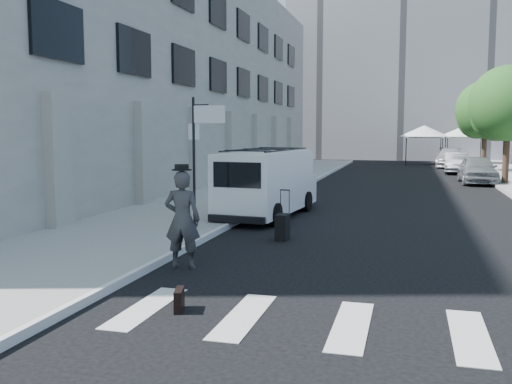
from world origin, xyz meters
The scene contains 16 objects.
ground centered at (0.00, 0.00, 0.00)m, with size 120.00×120.00×0.00m, color black.
sidewalk_left centered at (-4.25, 16.00, 0.07)m, with size 4.50×48.00×0.15m, color gray.
building_left centered at (-11.50, 18.00, 6.00)m, with size 10.00×44.00×12.00m, color gray.
building_far centered at (2.00, 50.00, 12.50)m, with size 22.00×12.00×25.00m, color slate.
sign_pole centered at (-2.36, 3.20, 2.65)m, with size 1.03×0.07×3.50m.
tree_near centered at (7.50, 20.15, 3.97)m, with size 3.80×3.83×6.03m.
tree_far centered at (7.50, 29.15, 3.97)m, with size 3.80×3.83×6.03m.
tent_left centered at (4.00, 38.00, 2.71)m, with size 4.00×4.00×3.20m.
tent_right centered at (7.20, 38.50, 2.71)m, with size 4.00×4.00×3.20m.
businessman centered at (-1.44, -0.43, 0.99)m, with size 0.73×0.48×1.99m, color #353537.
briefcase centered at (-0.44, -3.00, 0.17)m, with size 0.12×0.44×0.34m, color black.
suitcase centered at (-0.14, 3.00, 0.34)m, with size 0.32×0.48×1.28m.
cargo_van centered at (-1.48, 6.90, 1.09)m, with size 2.35×5.66×2.10m.
parked_car_a centered at (6.37, 20.83, 0.75)m, with size 1.76×4.38×1.49m, color gray.
parked_car_b centered at (5.86, 28.24, 0.68)m, with size 1.43×4.11×1.35m, color slate.
parked_car_c centered at (5.89, 34.70, 0.73)m, with size 2.04×5.02×1.46m, color #ABAEB4.
Camera 1 is at (2.95, -10.97, 2.78)m, focal length 40.00 mm.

